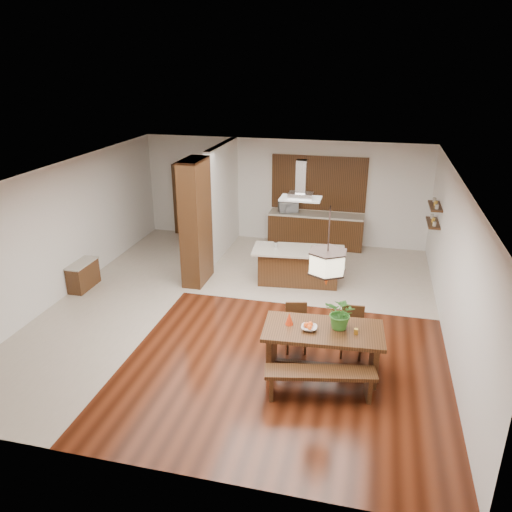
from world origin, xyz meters
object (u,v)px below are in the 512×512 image
(pendant_lantern, at_px, (328,247))
(range_hood, at_px, (301,180))
(foliage_plant, at_px, (342,313))
(dining_chair_left, at_px, (296,329))
(hallway_console, at_px, (83,275))
(dining_table, at_px, (323,340))
(microwave, at_px, (288,207))
(dining_chair_right, at_px, (352,333))
(island_cup, at_px, (315,250))
(dining_bench, at_px, (320,384))
(fruit_bowl, at_px, (309,328))
(kitchen_island, at_px, (298,266))

(pendant_lantern, distance_m, range_hood, 3.57)
(foliage_plant, bearing_deg, dining_chair_left, 149.40)
(hallway_console, bearing_deg, dining_table, -19.56)
(microwave, bearing_deg, dining_table, -99.49)
(dining_chair_right, height_order, island_cup, island_cup)
(pendant_lantern, distance_m, foliage_plant, 1.18)
(foliage_plant, height_order, microwave, foliage_plant)
(dining_chair_right, relative_size, foliage_plant, 1.58)
(dining_bench, distance_m, fruit_bowl, 0.91)
(hallway_console, xyz_separation_m, dining_bench, (5.73, -2.72, -0.07))
(microwave, bearing_deg, kitchen_island, -99.46)
(dining_bench, bearing_deg, range_hood, 103.54)
(range_hood, bearing_deg, dining_chair_right, -63.63)
(dining_table, xyz_separation_m, dining_chair_left, (-0.53, 0.56, -0.16))
(pendant_lantern, bearing_deg, dining_chair_right, 54.74)
(dining_bench, xyz_separation_m, foliage_plant, (0.22, 0.79, 0.85))
(microwave, bearing_deg, range_hood, -99.44)
(dining_bench, relative_size, island_cup, 13.82)
(dining_chair_right, relative_size, microwave, 1.75)
(dining_table, height_order, microwave, microwave)
(dining_chair_left, xyz_separation_m, foliage_plant, (0.80, -0.47, 0.66))
(dining_chair_right, bearing_deg, dining_chair_left, -178.95)
(dining_table, relative_size, range_hood, 2.24)
(dining_table, height_order, island_cup, island_cup)
(dining_chair_right, bearing_deg, dining_table, -128.24)
(foliage_plant, distance_m, fruit_bowl, 0.58)
(dining_bench, height_order, fruit_bowl, fruit_bowl)
(dining_chair_right, bearing_deg, island_cup, 107.33)
(dining_table, relative_size, dining_chair_left, 2.31)
(foliage_plant, height_order, fruit_bowl, foliage_plant)
(hallway_console, xyz_separation_m, dining_chair_left, (5.15, -1.46, 0.12))
(foliage_plant, bearing_deg, dining_table, -161.59)
(range_hood, relative_size, microwave, 1.76)
(island_cup, bearing_deg, dining_chair_right, -69.69)
(pendant_lantern, distance_m, microwave, 6.35)
(pendant_lantern, bearing_deg, dining_bench, -85.97)
(dining_table, distance_m, dining_chair_right, 0.78)
(fruit_bowl, bearing_deg, dining_chair_left, 115.32)
(dining_chair_left, distance_m, range_hood, 3.54)
(kitchen_island, distance_m, island_cup, 0.62)
(dining_table, bearing_deg, dining_bench, -85.97)
(foliage_plant, bearing_deg, fruit_bowl, -161.48)
(dining_table, xyz_separation_m, island_cup, (-0.56, 3.33, 0.31))
(hallway_console, xyz_separation_m, range_hood, (4.73, 1.42, 2.15))
(fruit_bowl, bearing_deg, range_hood, 101.59)
(pendant_lantern, relative_size, kitchen_island, 0.61)
(hallway_console, height_order, pendant_lantern, pendant_lantern)
(dining_chair_right, xyz_separation_m, foliage_plant, (-0.18, -0.54, 0.65))
(dining_chair_left, height_order, fruit_bowl, fruit_bowl)
(dining_bench, xyz_separation_m, kitchen_island, (-1.00, 4.13, 0.20))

